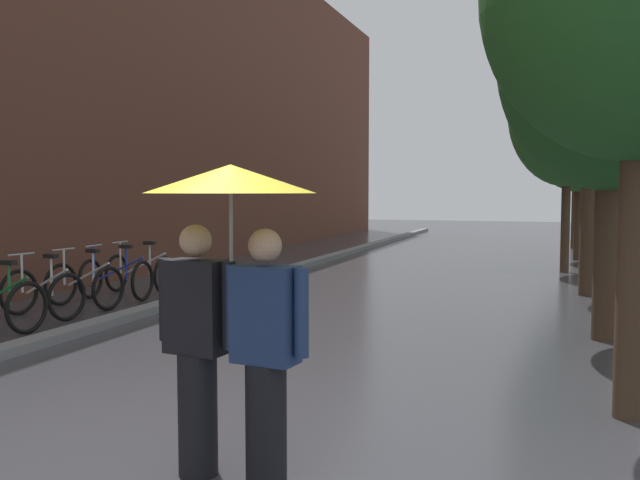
{
  "coord_description": "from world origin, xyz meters",
  "views": [
    {
      "loc": [
        2.68,
        -4.06,
        1.87
      ],
      "look_at": [
        0.29,
        2.77,
        1.35
      ],
      "focal_mm": 38.04,
      "sensor_mm": 36.0,
      "label": 1
    }
  ],
  "objects": [
    {
      "name": "parked_bicycle_4",
      "position": [
        -4.54,
        6.55,
        0.38
      ],
      "size": [
        1.09,
        0.71,
        0.96
      ],
      "color": "black",
      "rests_on": "ground"
    },
    {
      "name": "couple_under_umbrella",
      "position": [
        0.74,
        -0.22,
        1.34
      ],
      "size": [
        1.1,
        1.08,
        2.04
      ],
      "color": "black",
      "rests_on": "ground"
    },
    {
      "name": "street_tree_1",
      "position": [
        3.27,
        5.08,
        3.56
      ],
      "size": [
        2.76,
        2.76,
        5.28
      ],
      "color": "#473323",
      "rests_on": "ground"
    },
    {
      "name": "kerb_strip",
      "position": [
        -3.2,
        10.0,
        0.06
      ],
      "size": [
        0.3,
        36.0,
        0.12
      ],
      "primitive_type": "cube",
      "color": "slate",
      "rests_on": "ground"
    },
    {
      "name": "street_tree_5",
      "position": [
        3.25,
        19.53,
        3.93
      ],
      "size": [
        2.44,
        2.44,
        5.41
      ],
      "color": "#473323",
      "rests_on": "ground"
    },
    {
      "name": "ground_plane",
      "position": [
        0.0,
        0.0,
        0.0
      ],
      "size": [
        80.0,
        80.0,
        0.0
      ],
      "primitive_type": "plane",
      "color": "#38383D"
    },
    {
      "name": "parked_bicycle_1",
      "position": [
        -4.46,
        3.94,
        0.38
      ],
      "size": [
        1.17,
        0.85,
        0.96
      ],
      "color": "black",
      "rests_on": "ground"
    },
    {
      "name": "parked_bicycle_3",
      "position": [
        -4.46,
        5.73,
        0.38
      ],
      "size": [
        1.12,
        0.76,
        0.96
      ],
      "color": "black",
      "rests_on": "ground"
    },
    {
      "name": "street_tree_2",
      "position": [
        3.23,
        8.94,
        4.25
      ],
      "size": [
        2.92,
        2.92,
        6.13
      ],
      "color": "#473323",
      "rests_on": "ground"
    },
    {
      "name": "street_tree_3",
      "position": [
        2.88,
        12.52,
        3.69
      ],
      "size": [
        2.67,
        2.67,
        5.42
      ],
      "color": "#473323",
      "rests_on": "ground"
    },
    {
      "name": "parked_bicycle_2",
      "position": [
        -4.45,
        4.87,
        0.38
      ],
      "size": [
        1.15,
        0.82,
        0.96
      ],
      "color": "black",
      "rests_on": "ground"
    },
    {
      "name": "street_tree_4",
      "position": [
        3.25,
        15.63,
        3.72
      ],
      "size": [
        2.89,
        2.89,
        5.61
      ],
      "color": "#473323",
      "rests_on": "ground"
    },
    {
      "name": "building_facade",
      "position": [
        -10.0,
        10.0,
        4.63
      ],
      "size": [
        8.0,
        36.0,
        9.26
      ],
      "primitive_type": "cube",
      "color": "brown",
      "rests_on": "ground"
    }
  ]
}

